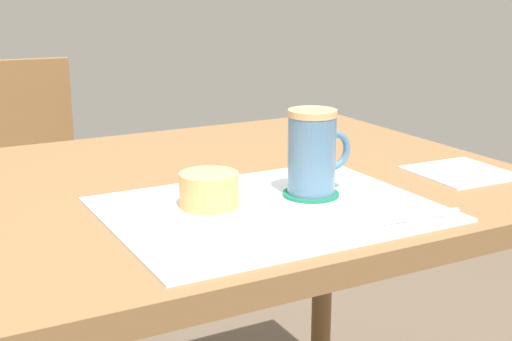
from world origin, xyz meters
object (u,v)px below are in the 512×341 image
at_px(pastry_plate, 209,210).
at_px(pastry, 209,190).
at_px(wooden_chair, 7,211).
at_px(coffee_mug, 313,152).
at_px(dining_table, 178,232).

relative_size(pastry_plate, pastry, 2.02).
height_order(wooden_chair, pastry_plate, wooden_chair).
relative_size(wooden_chair, coffee_mug, 6.75).
height_order(dining_table, pastry, pastry).
bearing_deg(wooden_chair, dining_table, 106.97).
xyz_separation_m(wooden_chair, pastry, (0.13, -0.95, 0.29)).
distance_m(dining_table, pastry, 0.22).
bearing_deg(dining_table, wooden_chair, 101.18).
bearing_deg(pastry_plate, coffee_mug, 2.74).
xyz_separation_m(wooden_chair, pastry_plate, (0.13, -0.95, 0.26)).
distance_m(dining_table, coffee_mug, 0.28).
relative_size(wooden_chair, pastry, 10.37).
distance_m(dining_table, wooden_chair, 0.81).
height_order(dining_table, pastry_plate, pastry_plate).
bearing_deg(dining_table, pastry, -97.24).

